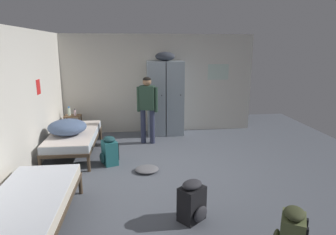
% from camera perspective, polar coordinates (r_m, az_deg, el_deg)
% --- Properties ---
extents(ground_plane, '(8.52, 8.52, 0.00)m').
position_cam_1_polar(ground_plane, '(5.35, 0.31, -10.62)').
color(ground_plane, '#565B66').
extents(room_backdrop, '(4.95, 5.38, 2.50)m').
position_cam_1_polar(room_backdrop, '(6.25, -12.67, 4.64)').
color(room_backdrop, beige).
rests_on(room_backdrop, ground_plane).
extents(locker_bank, '(0.90, 0.55, 2.07)m').
position_cam_1_polar(locker_bank, '(7.36, -0.56, 4.07)').
color(locker_bank, '#8C99A3').
rests_on(locker_bank, ground_plane).
extents(shelf_unit, '(0.38, 0.30, 0.57)m').
position_cam_1_polar(shelf_unit, '(7.51, -17.97, -1.28)').
color(shelf_unit, brown).
rests_on(shelf_unit, ground_plane).
extents(bed_left_rear, '(0.90, 1.90, 0.49)m').
position_cam_1_polar(bed_left_rear, '(6.37, -17.82, -3.60)').
color(bed_left_rear, '#473828').
rests_on(bed_left_rear, ground_plane).
extents(bed_left_front, '(0.90, 1.90, 0.49)m').
position_cam_1_polar(bed_left_front, '(3.99, -25.49, -14.94)').
color(bed_left_front, '#473828').
rests_on(bed_left_front, ground_plane).
extents(bedding_heap, '(0.74, 0.72, 0.30)m').
position_cam_1_polar(bedding_heap, '(6.14, -19.02, -1.78)').
color(bedding_heap, slate).
rests_on(bedding_heap, bed_left_rear).
extents(person_traveler, '(0.47, 0.27, 1.54)m').
position_cam_1_polar(person_traveler, '(6.66, -4.05, 2.64)').
color(person_traveler, '#2D334C').
rests_on(person_traveler, ground_plane).
extents(water_bottle, '(0.07, 0.07, 0.22)m').
position_cam_1_polar(water_bottle, '(7.47, -18.72, 1.14)').
color(water_bottle, silver).
rests_on(water_bottle, shelf_unit).
extents(lotion_bottle, '(0.05, 0.05, 0.17)m').
position_cam_1_polar(lotion_bottle, '(7.39, -17.67, 0.91)').
color(lotion_bottle, beige).
rests_on(lotion_bottle, shelf_unit).
extents(backpack_olive, '(0.41, 0.40, 0.55)m').
position_cam_1_polar(backpack_olive, '(3.61, 22.86, -20.03)').
color(backpack_olive, '#566038').
rests_on(backpack_olive, ground_plane).
extents(backpack_teal, '(0.40, 0.39, 0.55)m').
position_cam_1_polar(backpack_teal, '(5.71, -11.39, -6.46)').
color(backpack_teal, '#23666B').
rests_on(backpack_teal, ground_plane).
extents(backpack_black, '(0.41, 0.42, 0.55)m').
position_cam_1_polar(backpack_black, '(3.92, 4.77, -16.06)').
color(backpack_black, black).
rests_on(backpack_black, ground_plane).
extents(clothes_pile_grey, '(0.43, 0.39, 0.08)m').
position_cam_1_polar(clothes_pile_grey, '(5.38, -4.14, -10.01)').
color(clothes_pile_grey, slate).
rests_on(clothes_pile_grey, ground_plane).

